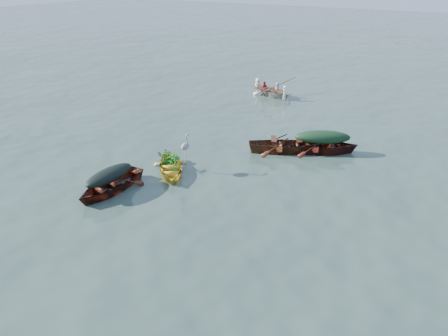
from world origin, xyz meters
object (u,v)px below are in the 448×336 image
at_px(green_tarp_boat, 321,153).
at_px(rowed_boat, 271,96).
at_px(yellow_dinghy, 171,173).
at_px(dark_covered_boat, 111,191).
at_px(open_wooden_boat, 285,152).
at_px(heron, 185,150).

relative_size(green_tarp_boat, rowed_boat, 1.10).
height_order(yellow_dinghy, dark_covered_boat, dark_covered_boat).
bearing_deg(rowed_boat, yellow_dinghy, -159.55).
bearing_deg(open_wooden_boat, yellow_dinghy, 116.04).
bearing_deg(heron, yellow_dinghy, -174.81).
xyz_separation_m(green_tarp_boat, open_wooden_boat, (-1.22, -0.66, 0.00)).
bearing_deg(green_tarp_boat, open_wooden_boat, 90.00).
xyz_separation_m(green_tarp_boat, rowed_boat, (-5.28, 6.40, 0.00)).
height_order(open_wooden_boat, heron, heron).
bearing_deg(dark_covered_boat, rowed_boat, 92.38).
height_order(yellow_dinghy, green_tarp_boat, green_tarp_boat).
bearing_deg(heron, rowed_boat, 60.32).
relative_size(open_wooden_boat, heron, 4.36).
height_order(green_tarp_boat, open_wooden_boat, open_wooden_boat).
distance_m(rowed_boat, heron, 10.75).
distance_m(dark_covered_boat, rowed_boat, 13.07).
distance_m(dark_covered_boat, green_tarp_boat, 8.17).
distance_m(yellow_dinghy, green_tarp_boat, 6.00).
bearing_deg(yellow_dinghy, rowed_boat, 57.97).
relative_size(yellow_dinghy, open_wooden_boat, 0.72).
height_order(yellow_dinghy, open_wooden_boat, open_wooden_boat).
bearing_deg(rowed_boat, dark_covered_boat, -164.32).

